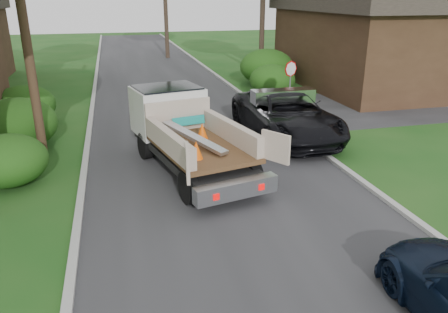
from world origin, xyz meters
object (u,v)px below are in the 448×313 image
utility_pole (21,2)px  stop_sign (290,76)px  house_right (380,34)px  flatbed_truck (180,125)px  black_pickup (286,115)px

utility_pole → stop_sign: bearing=20.6°
house_right → flatbed_truck: house_right is taller
house_right → flatbed_truck: 17.46m
house_right → flatbed_truck: bearing=-143.3°
utility_pole → house_right: (18.48, 9.02, -2.01)m
stop_sign → house_right: bearing=32.7°
stop_sign → flatbed_truck: size_ratio=0.37×
flatbed_truck → black_pickup: size_ratio=1.05×
utility_pole → black_pickup: size_ratio=1.56×
utility_pole → black_pickup: (9.08, 0.46, -4.28)m
utility_pole → flatbed_truck: 6.14m
stop_sign → flatbed_truck: (-6.11, -5.38, -0.48)m
house_right → black_pickup: bearing=-137.7°
flatbed_truck → stop_sign: bearing=28.7°
house_right → black_pickup: house_right is taller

